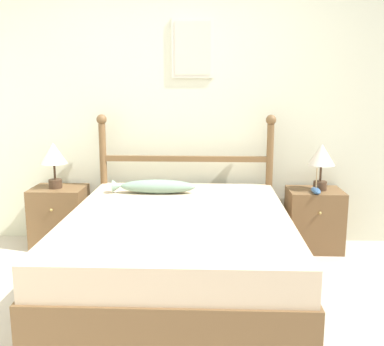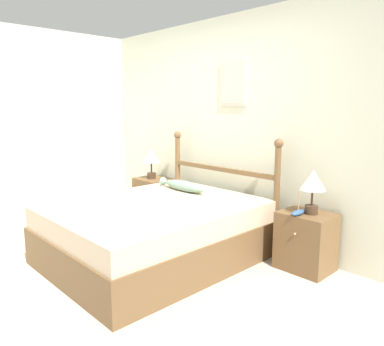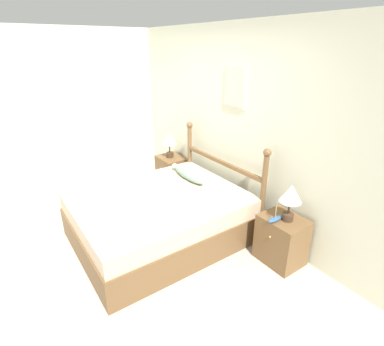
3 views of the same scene
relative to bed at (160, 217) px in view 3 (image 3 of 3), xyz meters
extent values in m
plane|color=#B7AD9E|center=(-0.12, -0.59, -0.29)|extent=(16.00, 16.00, 0.00)
cube|color=beige|center=(-0.12, 1.14, 0.99)|extent=(6.40, 0.06, 2.55)
cube|color=beige|center=(0.06, 1.10, 1.52)|extent=(0.38, 0.02, 0.53)
cube|color=beige|center=(0.06, 1.09, 1.52)|extent=(0.32, 0.01, 0.47)
cube|color=beige|center=(-2.25, -0.59, 0.99)|extent=(0.06, 6.40, 2.55)
cube|color=white|center=(-2.21, 0.51, 0.98)|extent=(0.01, 0.92, 1.02)
cube|color=silver|center=(-2.20, 0.51, 0.98)|extent=(0.01, 0.84, 0.94)
cube|color=brown|center=(0.00, 0.00, -0.10)|extent=(1.60, 2.01, 0.37)
cube|color=#CCB293|center=(0.00, 0.00, 0.19)|extent=(1.56, 1.97, 0.21)
cylinder|color=brown|center=(-0.77, 0.98, 0.28)|extent=(0.06, 0.06, 1.13)
sphere|color=brown|center=(-0.77, 0.98, 0.89)|extent=(0.09, 0.09, 0.09)
cylinder|color=brown|center=(0.77, 0.98, 0.28)|extent=(0.06, 0.06, 1.13)
sphere|color=brown|center=(0.77, 0.98, 0.89)|extent=(0.09, 0.09, 0.09)
cube|color=brown|center=(0.00, 0.98, 0.53)|extent=(1.53, 0.04, 0.05)
cube|color=brown|center=(-1.17, 0.89, -0.01)|extent=(0.48, 0.39, 0.55)
sphere|color=tan|center=(-1.17, 0.68, 0.11)|extent=(0.02, 0.02, 0.02)
cube|color=brown|center=(1.17, 0.89, -0.01)|extent=(0.48, 0.39, 0.55)
sphere|color=tan|center=(1.17, 0.68, 0.11)|extent=(0.02, 0.02, 0.02)
cylinder|color=#422D1E|center=(-1.19, 0.86, 0.31)|extent=(0.12, 0.12, 0.08)
cylinder|color=#422D1E|center=(-1.19, 0.86, 0.42)|extent=(0.02, 0.02, 0.15)
cone|color=beige|center=(-1.19, 0.86, 0.59)|extent=(0.24, 0.24, 0.19)
cylinder|color=#422D1E|center=(1.21, 0.88, 0.31)|extent=(0.12, 0.12, 0.08)
cylinder|color=#422D1E|center=(1.21, 0.88, 0.42)|extent=(0.02, 0.02, 0.15)
cone|color=beige|center=(1.21, 0.88, 0.59)|extent=(0.24, 0.24, 0.19)
ellipsoid|color=#335684|center=(1.14, 0.76, 0.29)|extent=(0.07, 0.20, 0.05)
cylinder|color=#997F56|center=(1.14, 0.76, 0.40)|extent=(0.01, 0.01, 0.18)
ellipsoid|color=gray|center=(-0.22, 0.59, 0.35)|extent=(0.63, 0.15, 0.12)
cone|color=gray|center=(-0.56, 0.59, 0.35)|extent=(0.07, 0.10, 0.10)
camera|label=1|loc=(0.22, -3.08, 1.20)|focal=42.00mm
camera|label=2|loc=(2.87, -2.23, 1.25)|focal=35.00mm
camera|label=3|loc=(2.87, -1.53, 1.99)|focal=28.00mm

